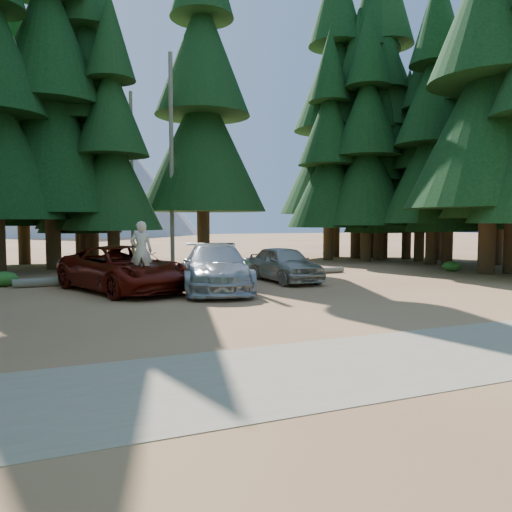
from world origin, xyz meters
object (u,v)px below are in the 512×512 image
Objects in this scene: silver_minivan_right at (284,264)px; frisbee_player at (141,251)px; silver_minivan_center at (216,267)px; red_pickup at (123,269)px; log_mid at (196,273)px; log_left at (80,281)px; log_right at (306,272)px.

frisbee_player is (-6.26, -2.09, 0.80)m from silver_minivan_right.
silver_minivan_center is at bearing -154.31° from frisbee_player.
red_pickup is 5.60m from log_mid.
log_mid is at bearing 13.68° from log_left.
red_pickup is at bearing -64.02° from log_left.
silver_minivan_center reaches higher than silver_minivan_right.
silver_minivan_center is at bearing -39.18° from red_pickup.
silver_minivan_center is 2.95m from frisbee_player.
log_left is (-1.34, 2.52, -0.65)m from red_pickup.
red_pickup is at bearing -138.45° from log_mid.
silver_minivan_right reaches higher than log_left.
log_right is (4.94, -1.47, 0.02)m from log_mid.
log_left is (-4.52, 3.56, -0.67)m from silver_minivan_center.
log_left reaches higher than log_right.
silver_minivan_right is (3.47, 1.44, -0.10)m from silver_minivan_center.
silver_minivan_center is 5.79m from log_left.
frisbee_player is at bearing -69.83° from log_left.
red_pickup is at bearing 175.41° from silver_minivan_center.
silver_minivan_center is at bearing -40.34° from log_left.
log_right is (2.16, 2.12, -0.61)m from silver_minivan_right.
red_pickup is 2.98× the size of frisbee_player.
frisbee_player is at bearing -153.17° from silver_minivan_center.
red_pickup is 1.23× the size of log_left.
log_left is at bearing 97.11° from red_pickup.
silver_minivan_center is 1.21× the size of log_left.
log_left is (-7.98, 2.12, -0.57)m from silver_minivan_right.
log_mid is (3.48, 5.69, -1.43)m from frisbee_player.
silver_minivan_center is at bearing -159.44° from silver_minivan_right.
red_pickup is 1.89m from frisbee_player.
silver_minivan_right is (6.64, 0.39, -0.08)m from red_pickup.
red_pickup is at bearing -178.56° from silver_minivan_right.
log_mid is (3.86, 3.99, -0.70)m from red_pickup.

